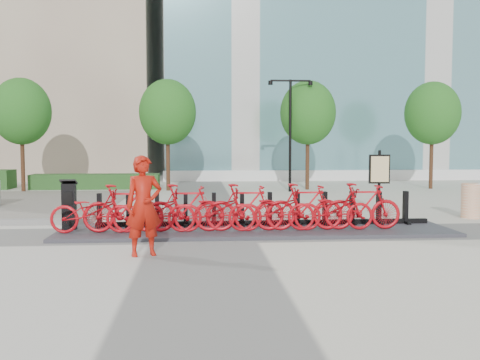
{
  "coord_description": "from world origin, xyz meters",
  "views": [
    {
      "loc": [
        -0.12,
        -12.73,
        2.2
      ],
      "look_at": [
        1.0,
        1.5,
        1.2
      ],
      "focal_mm": 40.0,
      "sensor_mm": 36.0,
      "label": 1
    }
  ],
  "objects": [
    {
      "name": "bike_8",
      "position": [
        3.16,
        -0.05,
        0.59
      ],
      "size": [
        1.95,
        0.68,
        1.03
      ],
      "primitive_type": "imported",
      "rotation": [
        0.0,
        0.0,
        1.57
      ],
      "color": "#AC0911",
      "rests_on": "dock_pad"
    },
    {
      "name": "dock_pad",
      "position": [
        1.3,
        0.3,
        0.04
      ],
      "size": [
        9.6,
        2.4,
        0.08
      ],
      "primitive_type": "cube",
      "color": "#35353C",
      "rests_on": "ground"
    },
    {
      "name": "worker_red",
      "position": [
        -1.17,
        -2.32,
        0.98
      ],
      "size": [
        0.82,
        0.67,
        1.95
      ],
      "primitive_type": "imported",
      "rotation": [
        0.0,
        0.0,
        0.33
      ],
      "color": "#9F1409",
      "rests_on": "ground"
    },
    {
      "name": "ground",
      "position": [
        0.0,
        0.0,
        0.0
      ],
      "size": [
        120.0,
        120.0,
        0.0
      ],
      "primitive_type": "plane",
      "color": "#BAB8A5"
    },
    {
      "name": "bike_5",
      "position": [
        1.0,
        -0.05,
        0.65
      ],
      "size": [
        1.89,
        0.53,
        1.14
      ],
      "primitive_type": "imported",
      "rotation": [
        0.0,
        0.0,
        1.57
      ],
      "color": "#AC0911",
      "rests_on": "dock_pad"
    },
    {
      "name": "tree_1",
      "position": [
        -1.5,
        12.0,
        3.59
      ],
      "size": [
        2.6,
        2.6,
        5.1
      ],
      "color": "#351C11",
      "rests_on": "ground"
    },
    {
      "name": "construction_barrel",
      "position": [
        7.8,
        2.18,
        0.51
      ],
      "size": [
        0.7,
        0.7,
        1.02
      ],
      "primitive_type": "cylinder",
      "rotation": [
        0.0,
        0.0,
        -0.42
      ],
      "color": "orange",
      "rests_on": "ground"
    },
    {
      "name": "tree_3",
      "position": [
        11.0,
        12.0,
        3.59
      ],
      "size": [
        2.6,
        2.6,
        5.1
      ],
      "color": "#351C11",
      "rests_on": "ground"
    },
    {
      "name": "bike_2",
      "position": [
        -1.16,
        -0.05,
        0.59
      ],
      "size": [
        1.95,
        0.68,
        1.03
      ],
      "primitive_type": "imported",
      "rotation": [
        0.0,
        0.0,
        1.57
      ],
      "color": "#AC0911",
      "rests_on": "dock_pad"
    },
    {
      "name": "glass_building",
      "position": [
        14.0,
        26.0,
        12.0
      ],
      "size": [
        32.0,
        16.0,
        24.0
      ],
      "primitive_type": "cube",
      "color": "teal",
      "rests_on": "ground"
    },
    {
      "name": "dock_rail_posts",
      "position": [
        1.36,
        0.77,
        0.51
      ],
      "size": [
        8.02,
        0.5,
        0.85
      ],
      "primitive_type": null,
      "color": "black",
      "rests_on": "dock_pad"
    },
    {
      "name": "bike_3",
      "position": [
        -0.44,
        -0.05,
        0.65
      ],
      "size": [
        1.89,
        0.53,
        1.14
      ],
      "primitive_type": "imported",
      "rotation": [
        0.0,
        0.0,
        1.57
      ],
      "color": "#AC0911",
      "rests_on": "dock_pad"
    },
    {
      "name": "bike_9",
      "position": [
        3.88,
        -0.05,
        0.65
      ],
      "size": [
        1.89,
        0.53,
        1.14
      ],
      "primitive_type": "imported",
      "rotation": [
        0.0,
        0.0,
        1.57
      ],
      "color": "#AC0911",
      "rests_on": "dock_pad"
    },
    {
      "name": "kiosk",
      "position": [
        -3.27,
        0.53,
        0.67
      ],
      "size": [
        0.39,
        0.33,
        1.24
      ],
      "rotation": [
        0.0,
        0.0,
        0.03
      ],
      "color": "black",
      "rests_on": "dock_pad"
    },
    {
      "name": "map_sign",
      "position": [
        5.46,
        3.33,
        1.3
      ],
      "size": [
        0.65,
        0.13,
        1.97
      ],
      "rotation": [
        0.0,
        0.0,
        -0.04
      ],
      "color": "black",
      "rests_on": "ground"
    },
    {
      "name": "bike_6",
      "position": [
        1.72,
        -0.05,
        0.59
      ],
      "size": [
        1.95,
        0.68,
        1.03
      ],
      "primitive_type": "imported",
      "rotation": [
        0.0,
        0.0,
        1.57
      ],
      "color": "#AC0911",
      "rests_on": "dock_pad"
    },
    {
      "name": "hedge_b",
      "position": [
        -5.0,
        13.2,
        0.35
      ],
      "size": [
        6.0,
        1.2,
        0.7
      ],
      "primitive_type": "cube",
      "color": "#22421E",
      "rests_on": "ground"
    },
    {
      "name": "bike_4",
      "position": [
        0.28,
        -0.05,
        0.59
      ],
      "size": [
        1.95,
        0.68,
        1.03
      ],
      "primitive_type": "imported",
      "rotation": [
        0.0,
        0.0,
        1.57
      ],
      "color": "#AC0911",
      "rests_on": "dock_pad"
    },
    {
      "name": "bike_1",
      "position": [
        -1.88,
        -0.05,
        0.65
      ],
      "size": [
        1.89,
        0.53,
        1.14
      ],
      "primitive_type": "imported",
      "rotation": [
        0.0,
        0.0,
        1.57
      ],
      "color": "#AC0911",
      "rests_on": "dock_pad"
    },
    {
      "name": "bike_7",
      "position": [
        2.44,
        -0.05,
        0.65
      ],
      "size": [
        1.89,
        0.53,
        1.14
      ],
      "primitive_type": "imported",
      "rotation": [
        0.0,
        0.0,
        1.57
      ],
      "color": "#AC0911",
      "rests_on": "dock_pad"
    },
    {
      "name": "streetlamp",
      "position": [
        4.0,
        11.0,
        3.13
      ],
      "size": [
        2.0,
        0.2,
        5.0
      ],
      "color": "black",
      "rests_on": "ground"
    },
    {
      "name": "tree_0",
      "position": [
        -8.0,
        12.0,
        3.59
      ],
      "size": [
        2.6,
        2.6,
        5.1
      ],
      "color": "#351C11",
      "rests_on": "ground"
    },
    {
      "name": "tree_2",
      "position": [
        5.0,
        12.0,
        3.59
      ],
      "size": [
        2.6,
        2.6,
        5.1
      ],
      "color": "#351C11",
      "rests_on": "ground"
    },
    {
      "name": "bike_0",
      "position": [
        -2.6,
        -0.05,
        0.59
      ],
      "size": [
        1.95,
        0.68,
        1.03
      ],
      "primitive_type": "imported",
      "rotation": [
        0.0,
        0.0,
        1.57
      ],
      "color": "#AC0911",
      "rests_on": "dock_pad"
    }
  ]
}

